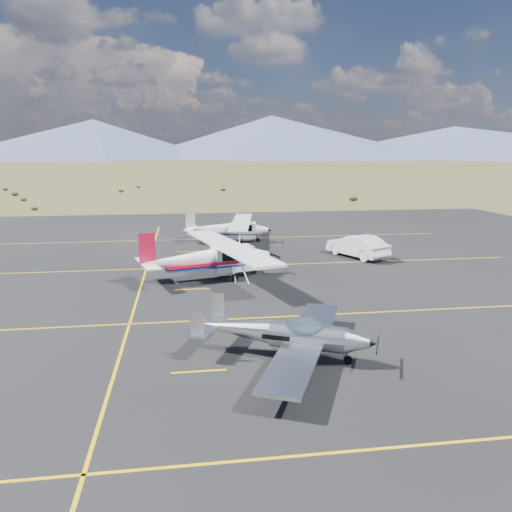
# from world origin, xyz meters

# --- Properties ---
(ground) EXTENTS (1600.00, 1600.00, 0.00)m
(ground) POSITION_xyz_m (0.00, 0.00, 0.00)
(ground) COLOR #383D1C
(ground) RESTS_ON ground
(apron) EXTENTS (72.00, 72.00, 0.02)m
(apron) POSITION_xyz_m (0.00, 7.00, 0.00)
(apron) COLOR black
(apron) RESTS_ON ground
(aircraft_low_wing) EXTENTS (6.96, 8.97, 2.01)m
(aircraft_low_wing) POSITION_xyz_m (0.41, -2.76, 0.96)
(aircraft_low_wing) COLOR silver
(aircraft_low_wing) RESTS_ON apron
(aircraft_cessna) EXTENTS (8.30, 12.42, 3.16)m
(aircraft_cessna) POSITION_xyz_m (-1.86, 9.66, 1.40)
(aircraft_cessna) COLOR white
(aircraft_cessna) RESTS_ON apron
(aircraft_plain) EXTENTS (6.62, 10.87, 2.74)m
(aircraft_plain) POSITION_xyz_m (0.43, 22.33, 1.22)
(aircraft_plain) COLOR silver
(aircraft_plain) RESTS_ON apron
(sedan) EXTENTS (3.76, 5.40, 1.69)m
(sedan) POSITION_xyz_m (9.35, 14.64, 0.85)
(sedan) COLOR silver
(sedan) RESTS_ON apron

